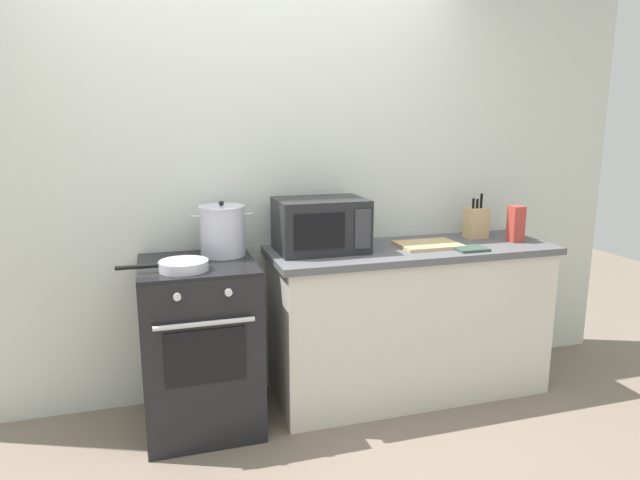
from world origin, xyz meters
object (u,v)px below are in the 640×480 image
object	(u,v)px
frying_pan	(182,266)
knife_block	(476,223)
microwave	(321,225)
oven_mitt	(471,249)
cutting_board	(428,245)
stove	(201,345)
stock_pot	(222,231)
pasta_box	(516,224)

from	to	relation	value
frying_pan	knife_block	distance (m)	1.85
frying_pan	microwave	size ratio (longest dim) A/B	0.89
frying_pan	oven_mitt	distance (m)	1.61
microwave	cutting_board	size ratio (longest dim) A/B	1.39
stove	frying_pan	size ratio (longest dim) A/B	2.08
stove	stock_pot	distance (m)	0.63
cutting_board	stock_pot	bearing A→B (deg)	173.84
cutting_board	frying_pan	bearing A→B (deg)	-174.41
frying_pan	oven_mitt	bearing A→B (deg)	-0.72
stock_pot	cutting_board	xyz separation A→B (m)	(1.19, -0.13, -0.13)
stock_pot	microwave	bearing A→B (deg)	-5.27
microwave	pasta_box	world-z (taller)	microwave
microwave	cutting_board	bearing A→B (deg)	-6.92
stove	knife_block	size ratio (longest dim) A/B	3.26
microwave	oven_mitt	world-z (taller)	microwave
knife_block	stock_pot	bearing A→B (deg)	-179.59
pasta_box	oven_mitt	distance (m)	0.42
stock_pot	oven_mitt	world-z (taller)	stock_pot
stock_pot	knife_block	size ratio (longest dim) A/B	1.19
knife_block	oven_mitt	size ratio (longest dim) A/B	1.57
knife_block	microwave	bearing A→B (deg)	-176.62
stove	knife_block	world-z (taller)	knife_block
stove	pasta_box	xyz separation A→B (m)	(1.92, -0.03, 0.57)
knife_block	oven_mitt	xyz separation A→B (m)	(-0.22, -0.30, -0.09)
knife_block	pasta_box	xyz separation A→B (m)	(0.17, -0.17, 0.01)
stove	pasta_box	bearing A→B (deg)	-0.86
stock_pot	oven_mitt	size ratio (longest dim) A/B	1.86
cutting_board	oven_mitt	distance (m)	0.25
cutting_board	oven_mitt	size ratio (longest dim) A/B	2.00
frying_pan	knife_block	size ratio (longest dim) A/B	1.57
stove	knife_block	bearing A→B (deg)	4.61
cutting_board	oven_mitt	world-z (taller)	cutting_board
pasta_box	oven_mitt	xyz separation A→B (m)	(-0.39, -0.13, -0.10)
pasta_box	stock_pot	bearing A→B (deg)	174.87
stock_pot	knife_block	xyz separation A→B (m)	(1.60, 0.01, -0.04)
knife_block	pasta_box	world-z (taller)	knife_block
stove	oven_mitt	xyz separation A→B (m)	(1.53, -0.16, 0.47)
stove	microwave	size ratio (longest dim) A/B	1.84
knife_block	pasta_box	size ratio (longest dim) A/B	1.28
oven_mitt	frying_pan	bearing A→B (deg)	179.28
stock_pot	pasta_box	size ratio (longest dim) A/B	1.53
stove	pasta_box	world-z (taller)	pasta_box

